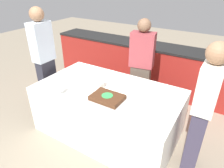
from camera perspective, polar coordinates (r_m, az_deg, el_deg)
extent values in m
plane|color=gray|center=(3.16, -1.10, -13.07)|extent=(14.00, 14.00, 0.00)
cube|color=maroon|center=(4.18, 11.08, 4.62)|extent=(4.40, 0.55, 0.88)
cube|color=black|center=(4.02, 11.69, 10.62)|extent=(4.40, 0.58, 0.04)
cube|color=white|center=(2.93, -1.17, -7.70)|extent=(1.97, 1.12, 0.73)
cube|color=#B7B2AD|center=(2.50, -1.35, -4.46)|extent=(0.43, 0.32, 0.00)
cube|color=#472816|center=(2.48, -1.36, -3.88)|extent=(0.39, 0.28, 0.06)
cylinder|color=green|center=(2.47, -1.37, -3.28)|extent=(0.14, 0.14, 0.00)
cylinder|color=white|center=(2.77, -4.12, 0.01)|extent=(0.20, 0.20, 0.09)
cylinder|color=white|center=(2.68, -14.80, -3.03)|extent=(0.06, 0.06, 0.00)
cylinder|color=white|center=(2.66, -14.90, -2.33)|extent=(0.01, 0.01, 0.07)
cylinder|color=white|center=(2.62, -15.11, -0.85)|extent=(0.06, 0.06, 0.09)
cylinder|color=white|center=(2.71, 2.26, -1.70)|extent=(0.18, 0.18, 0.00)
cylinder|color=white|center=(2.59, 14.93, -4.22)|extent=(0.18, 0.18, 0.00)
cube|color=#4C4238|center=(3.43, 7.86, -1.20)|extent=(0.34, 0.21, 0.82)
cube|color=brown|center=(3.15, 8.68, 9.61)|extent=(0.40, 0.26, 0.54)
sphere|color=brown|center=(3.06, 9.21, 16.22)|extent=(0.20, 0.20, 0.20)
cube|color=#282833|center=(3.58, -17.61, -0.24)|extent=(0.16, 0.28, 0.90)
cube|color=silver|center=(3.31, -19.53, 11.28)|extent=(0.20, 0.33, 0.60)
sphere|color=#936B4C|center=(3.22, -20.75, 18.18)|extent=(0.21, 0.21, 0.21)
cube|color=#383347|center=(2.59, 22.67, -14.32)|extent=(0.16, 0.30, 0.86)
cube|color=silver|center=(2.21, 25.92, -1.01)|extent=(0.20, 0.35, 0.51)
sphere|color=#936B4C|center=(2.07, 28.04, 7.80)|extent=(0.22, 0.22, 0.22)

